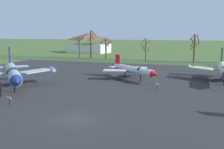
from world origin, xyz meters
name	(u,v)px	position (x,y,z in m)	size (l,w,h in m)	color
ground_plane	(74,119)	(0.00, 0.00, 0.00)	(600.00, 600.00, 0.00)	#425B2D
asphalt_apron	(124,85)	(0.00, 17.83, 0.03)	(79.20, 59.44, 0.05)	#28282B
grass_verge_strip	(158,62)	(0.00, 53.55, 0.03)	(139.20, 12.00, 0.06)	#334D29
jet_fighter_front_left	(13,72)	(-15.35, 10.06, 2.47)	(14.19, 14.76, 6.00)	#8EA3B2
info_placard_front_left	(9,100)	(-9.38, 2.01, 0.69)	(0.63, 0.32, 1.07)	black
jet_fighter_rear_center	(133,70)	(0.06, 23.10, 1.85)	(10.92, 10.06, 4.25)	silver
info_placard_rear_center	(157,86)	(5.59, 15.72, 0.66)	(0.54, 0.37, 1.07)	black
jet_fighter_rear_left	(224,69)	(15.30, 25.94, 2.24)	(12.21, 15.67, 5.60)	#B7B293
bare_tree_far_left	(79,45)	(-28.23, 60.17, 4.16)	(2.57, 2.73, 7.30)	brown
bare_tree_left_of_center	(91,44)	(-22.26, 56.33, 4.95)	(2.31, 2.43, 9.24)	#42382D
bare_tree_center	(106,47)	(-17.28, 56.84, 3.89)	(3.59, 2.60, 7.20)	brown
bare_tree_right_of_center	(146,49)	(-4.09, 54.96, 3.74)	(2.72, 2.77, 7.07)	brown
bare_tree_far_right	(194,47)	(9.70, 54.75, 4.54)	(2.72, 2.70, 8.14)	brown
visitor_building	(89,43)	(-34.53, 82.53, 4.29)	(18.39, 12.48, 8.47)	silver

